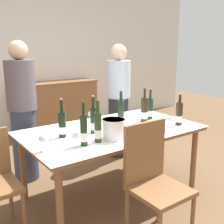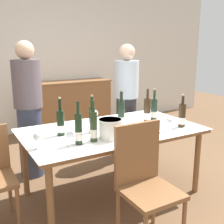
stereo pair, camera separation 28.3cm
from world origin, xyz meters
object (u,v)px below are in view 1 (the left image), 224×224
object	(u,v)px
wine_bottle_0	(144,111)
wine_glass_1	(136,125)
wine_glass_0	(114,121)
chair_near_front	(153,175)
wine_bottle_5	(62,125)
wine_bottle_3	(150,109)
sideboard_cabinet	(57,107)
ice_bucket	(114,128)
wine_bottle_2	(121,115)
person_guest_left	(118,102)
wine_bottle_4	(93,120)
dining_table	(112,135)
wine_bottle_1	(84,130)
wine_glass_4	(75,137)
person_host	(23,113)
wine_bottle_7	(98,128)
wine_glass_5	(168,120)
wine_glass_2	(44,139)
wine_bottle_6	(179,114)

from	to	relation	value
wine_bottle_0	wine_glass_1	world-z (taller)	wine_bottle_0
wine_glass_0	chair_near_front	world-z (taller)	chair_near_front
wine_bottle_5	chair_near_front	world-z (taller)	wine_bottle_5
wine_bottle_3	sideboard_cabinet	bearing A→B (deg)	91.93
ice_bucket	wine_glass_1	world-z (taller)	ice_bucket
sideboard_cabinet	wine_glass_1	distance (m)	2.77
wine_bottle_2	person_guest_left	bearing A→B (deg)	54.23
wine_bottle_4	chair_near_front	xyz separation A→B (m)	(0.09, -0.74, -0.31)
dining_table	wine_bottle_2	xyz separation A→B (m)	(0.10, -0.02, 0.20)
wine_bottle_4	person_guest_left	size ratio (longest dim) A/B	0.24
wine_bottle_1	wine_bottle_5	world-z (taller)	wine_bottle_1
wine_bottle_1	wine_glass_1	bearing A→B (deg)	-1.99
wine_glass_1	wine_bottle_0	bearing A→B (deg)	38.01
wine_glass_4	person_host	world-z (taller)	person_host
wine_bottle_3	wine_bottle_7	xyz separation A→B (m)	(-0.93, -0.32, 0.01)
wine_bottle_4	wine_bottle_7	distance (m)	0.27
wine_bottle_1	dining_table	bearing A→B (deg)	27.50
ice_bucket	wine_bottle_2	distance (m)	0.36
wine_bottle_1	wine_bottle_0	bearing A→B (deg)	15.99
wine_bottle_0	wine_bottle_4	xyz separation A→B (m)	(-0.68, -0.02, 0.00)
sideboard_cabinet	wine_bottle_3	xyz separation A→B (m)	(0.08, -2.38, 0.38)
sideboard_cabinet	wine_bottle_1	world-z (taller)	wine_bottle_1
wine_bottle_1	person_host	world-z (taller)	person_host
wine_bottle_2	wine_bottle_3	xyz separation A→B (m)	(0.50, 0.09, -0.02)
wine_glass_1	ice_bucket	bearing A→B (deg)	176.19
wine_glass_5	person_host	bearing A→B (deg)	130.86
sideboard_cabinet	wine_bottle_7	size ratio (longest dim) A/B	4.08
wine_glass_1	wine_glass_4	world-z (taller)	wine_glass_1
ice_bucket	wine_glass_4	size ratio (longest dim) A/B	1.74
dining_table	wine_bottle_0	world-z (taller)	wine_bottle_0
person_host	wine_bottle_3	bearing A→B (deg)	-33.57
ice_bucket	wine_glass_0	world-z (taller)	ice_bucket
ice_bucket	wine_bottle_7	xyz separation A→B (m)	(-0.17, 0.00, 0.03)
wine_bottle_1	wine_glass_2	world-z (taller)	wine_bottle_1
wine_bottle_3	person_guest_left	bearing A→B (deg)	81.38
ice_bucket	wine_glass_0	distance (m)	0.24
wine_bottle_7	wine_glass_5	xyz separation A→B (m)	(0.78, -0.11, -0.03)
wine_glass_1	person_guest_left	size ratio (longest dim) A/B	0.08
person_host	wine_glass_4	bearing A→B (deg)	-86.64
wine_bottle_2	wine_bottle_6	size ratio (longest dim) A/B	1.15
sideboard_cabinet	dining_table	xyz separation A→B (m)	(-0.52, -2.45, 0.20)
wine_bottle_0	dining_table	bearing A→B (deg)	-177.46
wine_glass_2	wine_bottle_2	bearing A→B (deg)	10.00
wine_bottle_0	wine_bottle_5	size ratio (longest dim) A/B	1.02
ice_bucket	wine_bottle_2	world-z (taller)	wine_bottle_2
wine_bottle_1	wine_bottle_2	xyz separation A→B (m)	(0.58, 0.23, 0.01)
wine_bottle_3	wine_bottle_0	bearing A→B (deg)	-158.89
wine_bottle_7	wine_glass_1	size ratio (longest dim) A/B	2.90
wine_bottle_5	wine_bottle_7	distance (m)	0.37
wine_bottle_3	chair_near_front	world-z (taller)	wine_bottle_3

